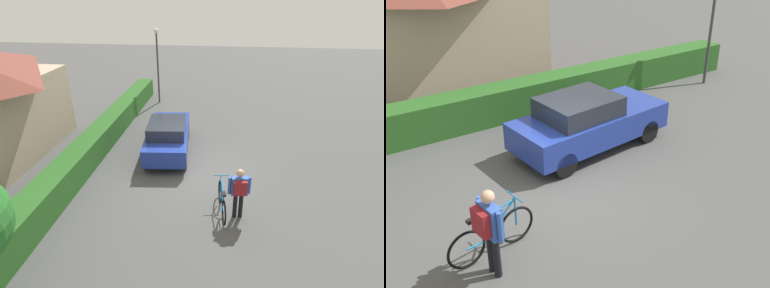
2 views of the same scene
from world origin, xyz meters
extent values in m
plane|color=#484848|center=(0.00, 0.00, 0.00)|extent=(60.00, 60.00, 0.00)
cube|color=#275920|center=(0.00, 4.28, 0.51)|extent=(19.17, 0.90, 1.02)
cube|color=navy|center=(1.63, 1.28, 0.66)|extent=(4.29, 2.08, 0.69)
cube|color=#1E232D|center=(1.26, 1.25, 1.26)|extent=(2.01, 1.66, 0.50)
cylinder|color=black|center=(2.96, 2.17, 0.31)|extent=(0.64, 0.24, 0.63)
cylinder|color=black|center=(3.11, 0.67, 0.31)|extent=(0.64, 0.24, 0.63)
cylinder|color=black|center=(0.16, 1.89, 0.31)|extent=(0.64, 0.24, 0.63)
cylinder|color=black|center=(0.30, 0.40, 0.31)|extent=(0.64, 0.24, 0.63)
torus|color=black|center=(-1.71, -1.06, 0.37)|extent=(0.75, 0.16, 0.75)
torus|color=black|center=(-2.74, -1.21, 0.37)|extent=(0.75, 0.16, 0.75)
cylinder|color=#1972B2|center=(-2.03, -1.11, 0.66)|extent=(0.67, 0.13, 0.64)
cylinder|color=#1972B2|center=(-2.46, -1.17, 0.62)|extent=(0.25, 0.07, 0.54)
cylinder|color=#1972B2|center=(-2.16, -1.12, 0.90)|extent=(0.81, 0.15, 0.11)
cylinder|color=#1972B2|center=(-2.55, -1.18, 0.36)|extent=(0.40, 0.09, 0.05)
cylinder|color=#1972B2|center=(-1.71, -1.06, 0.67)|extent=(0.04, 0.04, 0.60)
cube|color=black|center=(-2.56, -1.18, 0.91)|extent=(0.23, 0.13, 0.06)
cylinder|color=#1972B2|center=(-1.71, -1.06, 1.00)|extent=(0.10, 0.50, 0.03)
cylinder|color=black|center=(-2.43, -1.53, 0.42)|extent=(0.13, 0.13, 0.83)
cylinder|color=black|center=(-2.40, -1.70, 0.42)|extent=(0.13, 0.13, 0.83)
cube|color=#3359B2|center=(-2.42, -1.62, 1.13)|extent=(0.27, 0.51, 0.59)
sphere|color=tan|center=(-2.42, -1.62, 1.57)|extent=(0.23, 0.23, 0.23)
cylinder|color=#3359B2|center=(-2.46, -1.33, 1.14)|extent=(0.09, 0.09, 0.56)
cylinder|color=#3359B2|center=(-2.37, -1.91, 1.14)|extent=(0.09, 0.09, 0.56)
cube|color=maroon|center=(-2.57, -1.64, 1.16)|extent=(0.21, 0.41, 0.45)
cylinder|color=#38383D|center=(7.98, 3.06, 2.05)|extent=(0.10, 0.10, 4.10)
sphere|color=#F2EDCC|center=(7.98, 3.06, 4.22)|extent=(0.28, 0.28, 0.28)
camera|label=1|loc=(-10.04, -1.12, 6.26)|focal=28.82mm
camera|label=2|loc=(-4.54, -7.31, 5.56)|focal=42.21mm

